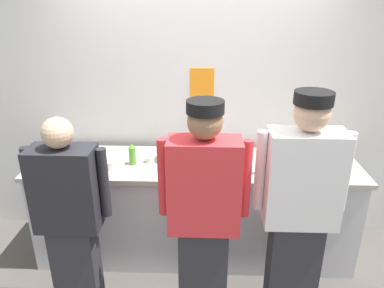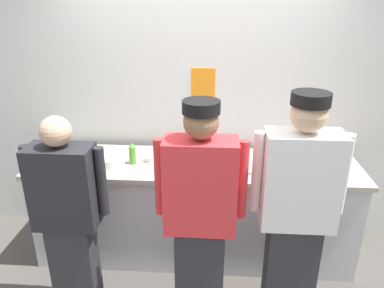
{
  "view_description": "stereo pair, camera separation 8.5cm",
  "coord_description": "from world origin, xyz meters",
  "px_view_note": "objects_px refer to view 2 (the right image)",
  "views": [
    {
      "loc": [
        0.09,
        -2.5,
        2.29
      ],
      "look_at": [
        -0.02,
        0.42,
        1.09
      ],
      "focal_mm": 34.13,
      "sensor_mm": 36.0,
      "label": 1
    },
    {
      "loc": [
        0.18,
        -2.5,
        2.29
      ],
      "look_at": [
        -0.02,
        0.42,
        1.09
      ],
      "focal_mm": 34.13,
      "sensor_mm": 36.0,
      "label": 2
    }
  ],
  "objects_px": {
    "deli_cup": "(64,149)",
    "chef_far_right": "(297,211)",
    "sheet_tray": "(236,164)",
    "squeeze_bottle_primary": "(132,154)",
    "plate_stack_rear": "(111,160)",
    "plate_stack_front": "(279,157)",
    "chefs_knife": "(310,163)",
    "chef_near_left": "(68,215)",
    "chef_center": "(200,215)",
    "ramekin_red_sauce": "(62,162)",
    "mixing_bowl_steel": "(177,153)",
    "squeeze_bottle_secondary": "(318,145)",
    "ramekin_orange_sauce": "(150,159)"
  },
  "relations": [
    {
      "from": "plate_stack_front",
      "to": "squeeze_bottle_primary",
      "type": "relative_size",
      "value": 1.21
    },
    {
      "from": "chef_near_left",
      "to": "sheet_tray",
      "type": "height_order",
      "value": "chef_near_left"
    },
    {
      "from": "mixing_bowl_steel",
      "to": "squeeze_bottle_secondary",
      "type": "distance_m",
      "value": 1.27
    },
    {
      "from": "chef_near_left",
      "to": "squeeze_bottle_primary",
      "type": "xyz_separation_m",
      "value": [
        0.33,
        0.68,
        0.2
      ]
    },
    {
      "from": "squeeze_bottle_primary",
      "to": "ramekin_orange_sauce",
      "type": "relative_size",
      "value": 2.3
    },
    {
      "from": "chef_center",
      "to": "chefs_knife",
      "type": "height_order",
      "value": "chef_center"
    },
    {
      "from": "squeeze_bottle_primary",
      "to": "deli_cup",
      "type": "xyz_separation_m",
      "value": [
        -0.68,
        0.17,
        -0.05
      ]
    },
    {
      "from": "ramekin_orange_sauce",
      "to": "squeeze_bottle_secondary",
      "type": "bearing_deg",
      "value": 8.5
    },
    {
      "from": "chef_near_left",
      "to": "chef_center",
      "type": "distance_m",
      "value": 0.95
    },
    {
      "from": "mixing_bowl_steel",
      "to": "ramekin_orange_sauce",
      "type": "distance_m",
      "value": 0.25
    },
    {
      "from": "chef_center",
      "to": "mixing_bowl_steel",
      "type": "relative_size",
      "value": 5.34
    },
    {
      "from": "chef_far_right",
      "to": "ramekin_red_sauce",
      "type": "height_order",
      "value": "chef_far_right"
    },
    {
      "from": "plate_stack_rear",
      "to": "chefs_knife",
      "type": "height_order",
      "value": "plate_stack_rear"
    },
    {
      "from": "squeeze_bottle_primary",
      "to": "ramekin_red_sauce",
      "type": "height_order",
      "value": "squeeze_bottle_primary"
    },
    {
      "from": "mixing_bowl_steel",
      "to": "squeeze_bottle_primary",
      "type": "relative_size",
      "value": 1.67
    },
    {
      "from": "plate_stack_rear",
      "to": "ramekin_orange_sauce",
      "type": "xyz_separation_m",
      "value": [
        0.32,
        0.08,
        -0.01
      ]
    },
    {
      "from": "sheet_tray",
      "to": "squeeze_bottle_primary",
      "type": "bearing_deg",
      "value": -178.04
    },
    {
      "from": "chef_center",
      "to": "plate_stack_front",
      "type": "xyz_separation_m",
      "value": [
        0.66,
        0.89,
        0.04
      ]
    },
    {
      "from": "chef_far_right",
      "to": "plate_stack_front",
      "type": "distance_m",
      "value": 0.84
    },
    {
      "from": "plate_stack_rear",
      "to": "chefs_knife",
      "type": "xyz_separation_m",
      "value": [
        1.72,
        0.12,
        -0.03
      ]
    },
    {
      "from": "ramekin_orange_sauce",
      "to": "chef_center",
      "type": "bearing_deg",
      "value": -58.52
    },
    {
      "from": "plate_stack_rear",
      "to": "sheet_tray",
      "type": "height_order",
      "value": "plate_stack_rear"
    },
    {
      "from": "deli_cup",
      "to": "chefs_knife",
      "type": "relative_size",
      "value": 0.33
    },
    {
      "from": "chef_near_left",
      "to": "mixing_bowl_steel",
      "type": "xyz_separation_m",
      "value": [
        0.7,
        0.78,
        0.16
      ]
    },
    {
      "from": "plate_stack_front",
      "to": "chefs_knife",
      "type": "distance_m",
      "value": 0.26
    },
    {
      "from": "chef_center",
      "to": "squeeze_bottle_secondary",
      "type": "distance_m",
      "value": 1.44
    },
    {
      "from": "plate_stack_front",
      "to": "plate_stack_rear",
      "type": "relative_size",
      "value": 0.95
    },
    {
      "from": "chef_near_left",
      "to": "squeeze_bottle_primary",
      "type": "distance_m",
      "value": 0.78
    },
    {
      "from": "mixing_bowl_steel",
      "to": "sheet_tray",
      "type": "bearing_deg",
      "value": -8.47
    },
    {
      "from": "chef_far_right",
      "to": "sheet_tray",
      "type": "relative_size",
      "value": 3.53
    },
    {
      "from": "chef_near_left",
      "to": "ramekin_red_sauce",
      "type": "relative_size",
      "value": 14.86
    },
    {
      "from": "squeeze_bottle_primary",
      "to": "ramekin_red_sauce",
      "type": "bearing_deg",
      "value": -173.98
    },
    {
      "from": "chef_near_left",
      "to": "ramekin_red_sauce",
      "type": "distance_m",
      "value": 0.68
    },
    {
      "from": "deli_cup",
      "to": "chefs_knife",
      "type": "height_order",
      "value": "deli_cup"
    },
    {
      "from": "chef_far_right",
      "to": "mixing_bowl_steel",
      "type": "relative_size",
      "value": 5.49
    },
    {
      "from": "ramekin_orange_sauce",
      "to": "sheet_tray",
      "type": "bearing_deg",
      "value": -1.74
    },
    {
      "from": "deli_cup",
      "to": "chef_near_left",
      "type": "bearing_deg",
      "value": -67.38
    },
    {
      "from": "chef_far_right",
      "to": "mixing_bowl_steel",
      "type": "bearing_deg",
      "value": 138.56
    },
    {
      "from": "deli_cup",
      "to": "chef_far_right",
      "type": "bearing_deg",
      "value": -23.57
    },
    {
      "from": "chefs_knife",
      "to": "ramekin_orange_sauce",
      "type": "bearing_deg",
      "value": -178.27
    },
    {
      "from": "sheet_tray",
      "to": "squeeze_bottle_primary",
      "type": "relative_size",
      "value": 2.6
    },
    {
      "from": "squeeze_bottle_primary",
      "to": "plate_stack_rear",
      "type": "bearing_deg",
      "value": -171.06
    },
    {
      "from": "plate_stack_rear",
      "to": "squeeze_bottle_secondary",
      "type": "relative_size",
      "value": 1.15
    },
    {
      "from": "sheet_tray",
      "to": "squeeze_bottle_primary",
      "type": "distance_m",
      "value": 0.89
    },
    {
      "from": "plate_stack_front",
      "to": "squeeze_bottle_secondary",
      "type": "xyz_separation_m",
      "value": [
        0.36,
        0.12,
        0.08
      ]
    },
    {
      "from": "ramekin_red_sauce",
      "to": "ramekin_orange_sauce",
      "type": "bearing_deg",
      "value": 8.94
    },
    {
      "from": "chef_center",
      "to": "ramekin_red_sauce",
      "type": "relative_size",
      "value": 16.15
    },
    {
      "from": "chefs_knife",
      "to": "mixing_bowl_steel",
      "type": "bearing_deg",
      "value": 179.44
    },
    {
      "from": "chef_center",
      "to": "mixing_bowl_steel",
      "type": "bearing_deg",
      "value": 106.05
    },
    {
      "from": "chef_center",
      "to": "ramekin_red_sauce",
      "type": "bearing_deg",
      "value": 151.36
    }
  ]
}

